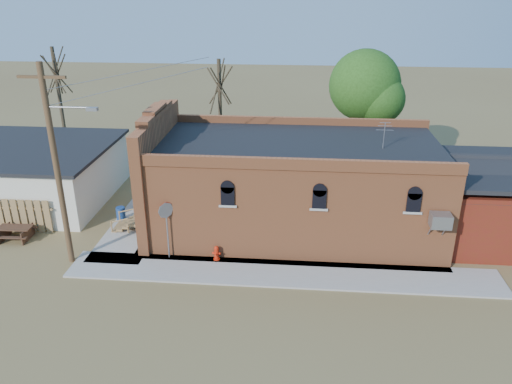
# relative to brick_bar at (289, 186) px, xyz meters

# --- Properties ---
(ground) EXTENTS (120.00, 120.00, 0.00)m
(ground) POSITION_rel_brick_bar_xyz_m (-1.64, -5.49, -2.34)
(ground) COLOR brown
(ground) RESTS_ON ground
(sidewalk_south) EXTENTS (19.00, 2.20, 0.08)m
(sidewalk_south) POSITION_rel_brick_bar_xyz_m (-0.14, -4.59, -2.30)
(sidewalk_south) COLOR #9E9991
(sidewalk_south) RESTS_ON ground
(sidewalk_west) EXTENTS (2.60, 10.00, 0.08)m
(sidewalk_west) POSITION_rel_brick_bar_xyz_m (-7.94, 0.51, -2.30)
(sidewalk_west) COLOR #9E9991
(sidewalk_west) RESTS_ON ground
(brick_bar) EXTENTS (16.40, 7.97, 6.30)m
(brick_bar) POSITION_rel_brick_bar_xyz_m (0.00, 0.00, 0.00)
(brick_bar) COLOR #C2683B
(brick_bar) RESTS_ON ground
(red_shed) EXTENTS (5.40, 6.40, 4.30)m
(red_shed) POSITION_rel_brick_bar_xyz_m (9.86, 0.01, -0.07)
(red_shed) COLOR #622310
(red_shed) RESTS_ON ground
(wood_fence) EXTENTS (5.20, 0.10, 1.80)m
(wood_fence) POSITION_rel_brick_bar_xyz_m (-14.44, -1.69, -1.44)
(wood_fence) COLOR olive
(wood_fence) RESTS_ON ground
(utility_pole) EXTENTS (3.12, 0.26, 9.00)m
(utility_pole) POSITION_rel_brick_bar_xyz_m (-9.79, -4.29, 2.43)
(utility_pole) COLOR #4D351F
(utility_pole) RESTS_ON ground
(tree_bare_near) EXTENTS (2.80, 2.80, 7.65)m
(tree_bare_near) POSITION_rel_brick_bar_xyz_m (-4.64, 7.51, 3.62)
(tree_bare_near) COLOR #473B28
(tree_bare_near) RESTS_ON ground
(tree_bare_far) EXTENTS (2.80, 2.80, 8.16)m
(tree_bare_far) POSITION_rel_brick_bar_xyz_m (-15.64, 8.51, 4.02)
(tree_bare_far) COLOR #473B28
(tree_bare_far) RESTS_ON ground
(tree_leafy) EXTENTS (4.40, 4.40, 8.15)m
(tree_leafy) POSITION_rel_brick_bar_xyz_m (4.36, 8.01, 3.59)
(tree_leafy) COLOR #473B28
(tree_leafy) RESTS_ON ground
(fire_hydrant) EXTENTS (0.41, 0.40, 0.69)m
(fire_hydrant) POSITION_rel_brick_bar_xyz_m (-3.19, -3.72, -1.92)
(fire_hydrant) COLOR red
(fire_hydrant) RESTS_ON sidewalk_south
(stop_sign) EXTENTS (0.57, 0.59, 2.78)m
(stop_sign) POSITION_rel_brick_bar_xyz_m (-5.42, -3.69, -0.12)
(stop_sign) COLOR gray
(stop_sign) RESTS_ON sidewalk_south
(trash_barrel) EXTENTS (0.59, 0.59, 0.72)m
(trash_barrel) POSITION_rel_brick_bar_xyz_m (-8.94, -0.07, -1.90)
(trash_barrel) COLOR navy
(trash_barrel) RESTS_ON sidewalk_west
(picnic_table) EXTENTS (1.68, 1.32, 0.68)m
(picnic_table) POSITION_rel_brick_bar_xyz_m (-13.47, -2.51, -1.89)
(picnic_table) COLOR #462B1C
(picnic_table) RESTS_ON ground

